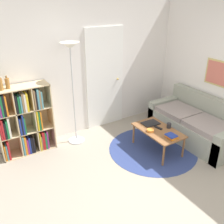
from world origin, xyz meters
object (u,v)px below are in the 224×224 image
Objects in this scene: bottle_middle at (0,84)px; bottle_right at (7,83)px; bookshelf at (23,121)px; floor_lamp at (71,61)px; laptop at (151,123)px; coffee_table at (158,132)px; couch at (196,124)px; bowl at (150,130)px; cup at (169,126)px.

bottle_right is at bearing 11.70° from bottle_middle.
bottle_right is (-0.14, -0.00, 0.70)m from bookshelf.
floor_lamp is at bearing -8.36° from bookshelf.
bookshelf is 1.31m from floor_lamp.
floor_lamp is 6.07× the size of laptop.
laptop is at bearing -24.70° from bookshelf.
bottle_right reaches higher than coffee_table.
laptop is at bearing 161.77° from couch.
bookshelf reaches higher than bowl.
bottle_right is (-2.37, 1.23, 0.86)m from cup.
bottle_right is (0.11, 0.02, -0.01)m from bottle_middle.
laptop is 1.29× the size of bottle_middle.
cup is at bearing -58.28° from laptop.
floor_lamp is 8.97× the size of bottle_right.
coffee_table is (-0.94, 0.05, 0.09)m from couch.
bookshelf is at bearing 1.00° from bottle_right.
coffee_table is at bearing -30.43° from bookshelf.
laptop is (0.03, 0.25, 0.05)m from coffee_table.
laptop is at bearing 49.56° from bowl.
bottle_middle reaches higher than couch.
laptop is 0.34m from cup.
cup is (0.37, -0.07, 0.02)m from bowl.
bowl is at bearing 169.43° from cup.
laptop is 2.64m from bottle_middle.
bowl is (-1.10, 0.08, 0.15)m from couch.
laptop is 2.55m from bottle_right.
coffee_table is 0.23m from cup.
floor_lamp is 21.15× the size of cup.
bottle_right is (-2.17, 1.19, 0.95)m from coffee_table.
bottle_middle is at bearing 151.66° from bowl.
cup reaches higher than laptop.
bottle_middle reaches higher than bookshelf.
bottle_middle is at bearing 152.90° from coffee_table.
bowl is at bearing 175.89° from couch.
bookshelf reaches higher than laptop.
cup is at bearing -12.13° from coffee_table.
bottle_middle is at bearing 174.69° from floor_lamp.
bottle_middle is (-2.30, 0.92, 0.91)m from laptop.
bookshelf is at bearing 5.73° from bottle_middle.
bookshelf is 2.36m from coffee_table.
couch reaches higher than cup.
floor_lamp is (0.90, -0.13, 0.94)m from bookshelf.
couch is 1.11m from bowl.
bottle_right is at bearing 151.28° from coffee_table.
floor_lamp is 1.18m from bottle_middle.
cup reaches higher than bowl.
coffee_table is (1.13, -1.06, -1.19)m from floor_lamp.
laptop is at bearing 121.72° from cup.
coffee_table is at bearing 167.87° from cup.
floor_lamp reaches higher than coffee_table.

